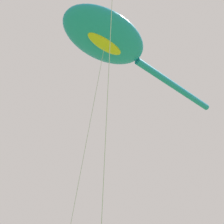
{
  "coord_description": "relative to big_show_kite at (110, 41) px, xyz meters",
  "views": [
    {
      "loc": [
        -10.4,
        4.09,
        1.56
      ],
      "look_at": [
        0.74,
        10.06,
        9.66
      ],
      "focal_mm": 43.7,
      "sensor_mm": 36.0,
      "label": 1
    }
  ],
  "objects": [
    {
      "name": "big_show_kite",
      "position": [
        0.0,
        0.0,
        0.0
      ],
      "size": [
        13.35,
        7.75,
        14.54
      ],
      "rotation": [
        0.0,
        0.0,
        2.79
      ],
      "color": "#1E8CBF",
      "rests_on": "ground"
    }
  ]
}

